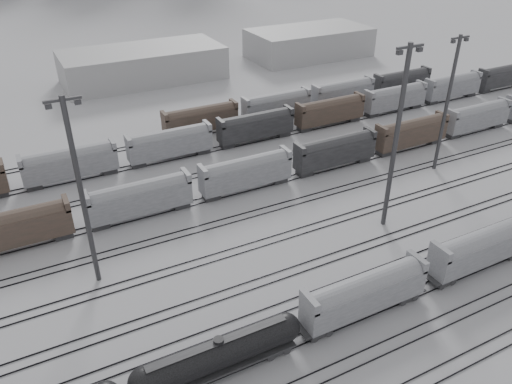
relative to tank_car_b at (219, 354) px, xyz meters
name	(u,v)px	position (x,y,z in m)	size (l,w,h in m)	color
ground	(313,343)	(10.17, -1.00, -2.52)	(900.00, 900.00, 0.00)	#BCBCC1
tracks	(240,252)	(10.17, 16.50, -2.44)	(220.00, 71.50, 0.16)	black
tank_car_b	(219,354)	(0.00, 0.00, 0.00)	(17.61, 2.93, 4.35)	black
hopper_car_a	(365,292)	(17.19, 0.00, 0.80)	(15.01, 2.98, 5.37)	black
hopper_car_b	(482,246)	(35.21, 0.00, 0.86)	(15.28, 3.04, 5.46)	black
light_mast_b	(81,191)	(-7.52, 19.60, 9.88)	(3.74, 0.60, 23.36)	#373739
light_mast_c	(396,136)	(31.31, 13.26, 11.05)	(4.09, 0.65, 25.57)	#373739
light_mast_d	(447,102)	(50.30, 22.64, 9.49)	(3.62, 0.58, 22.64)	#373739
bg_string_near	(246,174)	(18.17, 31.00, 0.28)	(151.00, 3.00, 5.60)	gray
bg_string_mid	(256,127)	(28.17, 47.00, 0.28)	(151.00, 3.00, 5.60)	black
bg_string_far	(310,100)	(45.67, 55.00, 0.28)	(66.00, 3.00, 5.60)	#4F3C32
warehouse_mid	(143,65)	(20.17, 94.00, 1.48)	(40.00, 18.00, 8.00)	#939496
warehouse_right	(309,43)	(70.17, 94.00, 1.48)	(35.00, 18.00, 8.00)	#939496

